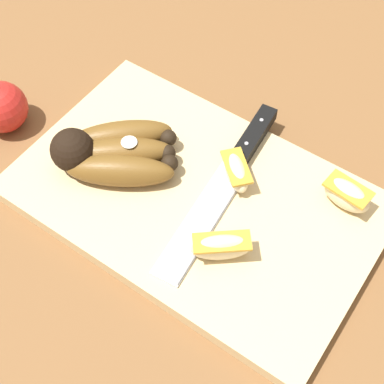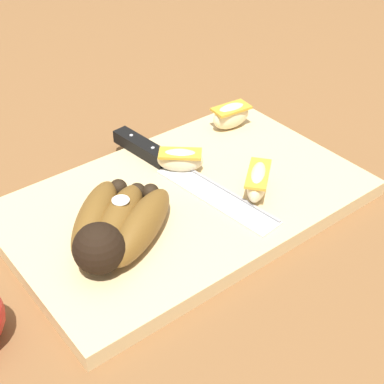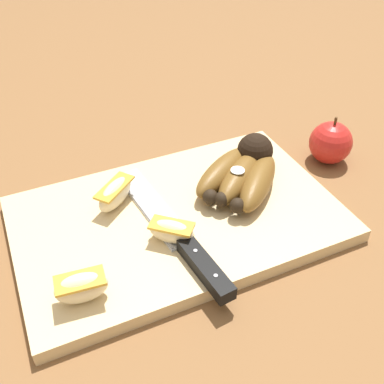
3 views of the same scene
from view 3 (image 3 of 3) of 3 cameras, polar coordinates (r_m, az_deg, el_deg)
ground_plane at (r=0.63m, az=-0.49°, el=-4.93°), size 6.00×6.00×0.00m
cutting_board at (r=0.64m, az=-1.78°, el=-3.36°), size 0.44×0.27×0.02m
banana_bunch at (r=0.67m, az=6.36°, el=2.47°), size 0.16×0.15×0.06m
chefs_knife at (r=0.58m, az=-0.94°, el=-6.56°), size 0.06×0.28×0.02m
apple_wedge_near at (r=0.58m, az=-2.55°, el=-4.92°), size 0.06×0.06×0.03m
apple_wedge_middle at (r=0.64m, az=-9.56°, el=-0.18°), size 0.07×0.06×0.04m
apple_wedge_far at (r=0.53m, az=-13.65°, el=-11.50°), size 0.06×0.03×0.04m
whole_apple at (r=0.78m, az=16.91°, el=5.91°), size 0.07×0.07×0.08m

